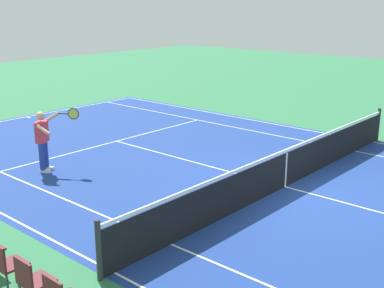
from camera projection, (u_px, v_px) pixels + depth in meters
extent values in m
plane|color=#2D7247|center=(285.00, 187.00, 12.53)|extent=(60.00, 60.00, 0.00)
cube|color=navy|center=(285.00, 187.00, 12.53)|extent=(24.20, 11.40, 0.00)
cube|color=white|center=(26.00, 117.00, 20.09)|extent=(0.05, 11.00, 0.01)
cube|color=white|center=(373.00, 142.00, 16.50)|extent=(23.80, 0.05, 0.01)
cube|color=white|center=(114.00, 273.00, 8.55)|extent=(23.80, 0.05, 0.01)
cube|color=white|center=(355.00, 151.00, 15.50)|extent=(23.80, 0.05, 0.01)
cube|color=white|center=(171.00, 244.00, 9.56)|extent=(23.80, 0.05, 0.01)
cube|color=white|center=(116.00, 141.00, 16.59)|extent=(0.05, 8.22, 0.01)
cube|color=white|center=(285.00, 187.00, 12.53)|extent=(12.80, 0.05, 0.01)
cube|color=white|center=(28.00, 117.00, 19.99)|extent=(0.30, 0.05, 0.01)
cylinder|color=#2D2D33|center=(378.00, 124.00, 16.57)|extent=(0.10, 0.10, 1.08)
cylinder|color=#2D2D33|center=(99.00, 250.00, 8.19)|extent=(0.10, 0.10, 1.08)
cube|color=black|center=(286.00, 170.00, 12.41)|extent=(0.02, 11.60, 0.88)
cube|color=white|center=(287.00, 150.00, 12.27)|extent=(0.04, 11.60, 0.06)
cube|color=white|center=(286.00, 170.00, 12.41)|extent=(0.04, 0.06, 0.88)
cylinder|color=navy|center=(42.00, 157.00, 13.45)|extent=(0.15, 0.15, 0.74)
cube|color=white|center=(45.00, 171.00, 13.55)|extent=(0.29, 0.25, 0.09)
cylinder|color=navy|center=(45.00, 154.00, 13.67)|extent=(0.15, 0.15, 0.74)
cube|color=white|center=(49.00, 168.00, 13.78)|extent=(0.29, 0.25, 0.09)
cube|color=#E03342|center=(42.00, 132.00, 13.38)|extent=(0.41, 0.45, 0.56)
sphere|color=#DBAA84|center=(40.00, 116.00, 13.26)|extent=(0.23, 0.23, 0.23)
cylinder|color=#DBAA84|center=(43.00, 130.00, 13.06)|extent=(0.42, 0.20, 0.26)
cylinder|color=#DBAA84|center=(51.00, 118.00, 13.54)|extent=(0.32, 0.39, 0.30)
cylinder|color=#232326|center=(63.00, 113.00, 13.53)|extent=(0.25, 0.19, 0.04)
torus|color=#232326|center=(73.00, 114.00, 13.50)|extent=(0.27, 0.20, 0.31)
cylinder|color=#C6D84C|center=(73.00, 114.00, 13.50)|extent=(0.23, 0.16, 0.27)
cylinder|color=#38383D|center=(42.00, 286.00, 7.76)|extent=(0.04, 0.04, 0.44)
cube|color=#56191E|center=(37.00, 281.00, 7.45)|extent=(0.44, 0.44, 0.04)
cube|color=#56191E|center=(23.00, 273.00, 7.24)|extent=(0.44, 0.04, 0.40)
cylinder|color=#38383D|center=(17.00, 270.00, 8.23)|extent=(0.04, 0.04, 0.44)
cylinder|color=#38383D|center=(29.00, 277.00, 8.00)|extent=(0.04, 0.04, 0.44)
cylinder|color=#38383D|center=(8.00, 287.00, 7.74)|extent=(0.04, 0.04, 0.44)
cube|color=#56191E|center=(11.00, 264.00, 7.92)|extent=(0.44, 0.44, 0.04)
cylinder|color=#38383D|center=(5.00, 262.00, 8.47)|extent=(0.04, 0.04, 0.44)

